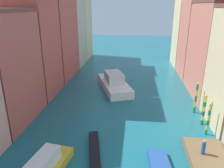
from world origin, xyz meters
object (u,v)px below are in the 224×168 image
(mooring_pole_2, at_px, (196,97))
(mooring_pole_0, at_px, (208,119))
(gondola_black, at_px, (95,164))
(person_on_dock, at_px, (204,147))
(waterfront_dock, at_px, (210,162))
(vaporetto_white, at_px, (114,83))
(mooring_pole_1, at_px, (204,109))

(mooring_pole_2, bearing_deg, mooring_pole_0, -89.95)
(mooring_pole_0, height_order, mooring_pole_2, mooring_pole_2)
(gondola_black, bearing_deg, person_on_dock, 10.63)
(person_on_dock, relative_size, gondola_black, 0.15)
(waterfront_dock, distance_m, mooring_pole_0, 5.71)
(waterfront_dock, distance_m, vaporetto_white, 21.84)
(vaporetto_white, bearing_deg, mooring_pole_2, -33.91)
(mooring_pole_1, height_order, vaporetto_white, mooring_pole_1)
(mooring_pole_1, bearing_deg, mooring_pole_0, -94.42)
(waterfront_dock, relative_size, mooring_pole_0, 1.70)
(mooring_pole_2, xyz_separation_m, vaporetto_white, (-11.98, 8.05, -1.21))
(waterfront_dock, xyz_separation_m, gondola_black, (-10.57, -1.26, -0.11))
(person_on_dock, xyz_separation_m, mooring_pole_2, (1.72, 10.29, 0.81))
(mooring_pole_0, bearing_deg, mooring_pole_2, 90.05)
(mooring_pole_1, relative_size, vaporetto_white, 0.35)
(mooring_pole_0, xyz_separation_m, gondola_black, (-11.74, -6.60, -1.75))
(mooring_pole_2, height_order, gondola_black, mooring_pole_2)
(waterfront_dock, relative_size, gondola_black, 0.65)
(mooring_pole_2, distance_m, gondola_black, 17.03)
(mooring_pole_1, bearing_deg, gondola_black, -143.13)
(waterfront_dock, relative_size, person_on_dock, 4.40)
(mooring_pole_1, bearing_deg, mooring_pole_2, 93.29)
(person_on_dock, distance_m, vaporetto_white, 21.02)
(mooring_pole_0, xyz_separation_m, mooring_pole_1, (0.18, 2.34, 0.06))
(waterfront_dock, xyz_separation_m, vaporetto_white, (-10.81, 18.97, 0.68))
(person_on_dock, bearing_deg, mooring_pole_0, 69.88)
(mooring_pole_0, distance_m, vaporetto_white, 18.17)
(person_on_dock, height_order, vaporetto_white, vaporetto_white)
(person_on_dock, bearing_deg, mooring_pole_1, 74.87)
(vaporetto_white, bearing_deg, person_on_dock, -60.80)
(mooring_pole_0, relative_size, mooring_pole_2, 0.89)
(mooring_pole_0, bearing_deg, person_on_dock, -110.12)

